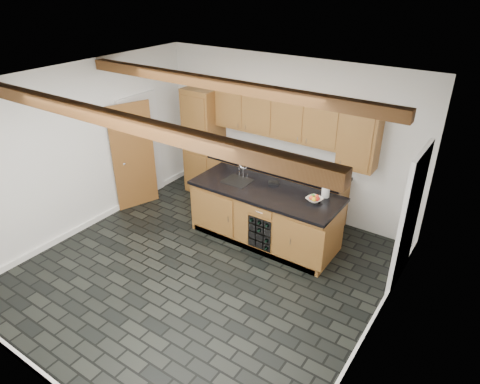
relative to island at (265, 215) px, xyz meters
The scene contains 10 objects.
ground 1.40m from the island, 103.44° to the right, with size 5.00×5.00×0.00m, color black.
room_shell 1.36m from the island, 117.47° to the right, with size 5.01×5.00×5.00m.
back_cabinetry 1.28m from the island, 125.62° to the left, with size 3.65×0.62×2.20m.
island is the anchor object (origin of this frame).
faucet 0.75m from the island, behind, with size 0.45×0.40×0.34m.
kitchen_scale 0.55m from the island, 90.02° to the left, with size 0.19×0.15×0.05m.
fruit_bowl 0.95m from the island, ahead, with size 0.24×0.24×0.06m, color silver.
fruit_cluster 0.97m from the island, ahead, with size 0.16×0.17×0.07m.
paper_towel 1.10m from the island, 20.43° to the left, with size 0.13×0.13×0.22m, color white.
mug 1.42m from the island, 134.75° to the left, with size 0.10×0.10×0.09m, color white.
Camera 1 is at (3.37, -3.94, 4.06)m, focal length 32.00 mm.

